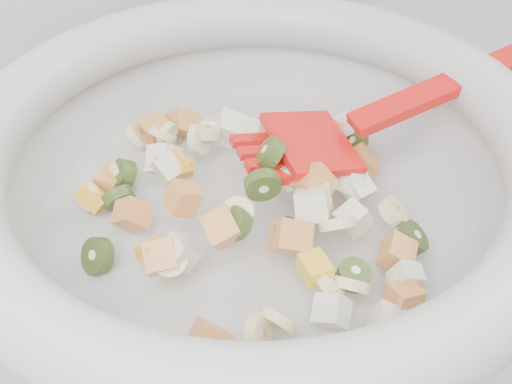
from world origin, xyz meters
TOP-DOWN VIEW (x-y plane):
  - mixing_bowl at (0.14, 1.49)m, footprint 0.53×0.44m

SIDE VIEW (x-z plane):
  - mixing_bowl at x=0.14m, z-range 0.90..1.03m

